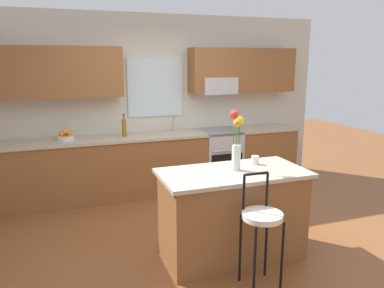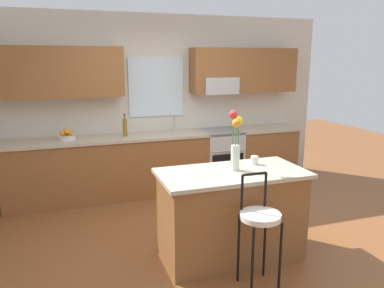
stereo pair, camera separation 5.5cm
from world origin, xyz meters
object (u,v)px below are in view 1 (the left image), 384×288
(kitchen_island, at_px, (232,213))
(mug_ceramic, at_px, (255,160))
(bottle_olive_oil, at_px, (124,127))
(oven_range, at_px, (219,158))
(flower_vase, at_px, (237,140))
(bar_stool_near, at_px, (262,221))
(fruit_bowl_oranges, at_px, (66,136))

(kitchen_island, bearing_deg, mug_ceramic, 25.51)
(mug_ceramic, bearing_deg, bottle_olive_oil, 118.74)
(kitchen_island, relative_size, bottle_olive_oil, 4.51)
(oven_range, height_order, flower_vase, flower_vase)
(oven_range, bearing_deg, flower_vase, -109.41)
(oven_range, distance_m, bar_stool_near, 2.80)
(oven_range, bearing_deg, bottle_olive_oil, 179.07)
(oven_range, height_order, bar_stool_near, bar_stool_near)
(kitchen_island, height_order, bar_stool_near, bar_stool_near)
(oven_range, bearing_deg, bar_stool_near, -106.04)
(bar_stool_near, distance_m, flower_vase, 0.86)
(kitchen_island, height_order, bottle_olive_oil, bottle_olive_oil)
(kitchen_island, bearing_deg, bar_stool_near, -90.00)
(fruit_bowl_oranges, height_order, bottle_olive_oil, bottle_olive_oil)
(kitchen_island, relative_size, fruit_bowl_oranges, 6.21)
(oven_range, distance_m, bottle_olive_oil, 1.63)
(fruit_bowl_oranges, xyz_separation_m, bottle_olive_oil, (0.82, -0.00, 0.08))
(flower_vase, relative_size, mug_ceramic, 6.77)
(bar_stool_near, height_order, fruit_bowl_oranges, fruit_bowl_oranges)
(oven_range, height_order, fruit_bowl_oranges, fruit_bowl_oranges)
(mug_ceramic, distance_m, bottle_olive_oil, 2.24)
(kitchen_island, bearing_deg, flower_vase, 35.65)
(flower_vase, relative_size, bottle_olive_oil, 1.84)
(flower_vase, bearing_deg, fruit_bowl_oranges, 127.42)
(bar_stool_near, height_order, mug_ceramic, bar_stool_near)
(kitchen_island, distance_m, bar_stool_near, 0.61)
(kitchen_island, bearing_deg, bottle_olive_oil, 109.27)
(bar_stool_near, distance_m, mug_ceramic, 0.88)
(oven_range, xyz_separation_m, bottle_olive_oil, (-1.52, 0.02, 0.59))
(mug_ceramic, xyz_separation_m, fruit_bowl_oranges, (-1.90, 1.97, 0.01))
(bar_stool_near, relative_size, flower_vase, 1.71)
(kitchen_island, relative_size, mug_ceramic, 16.57)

